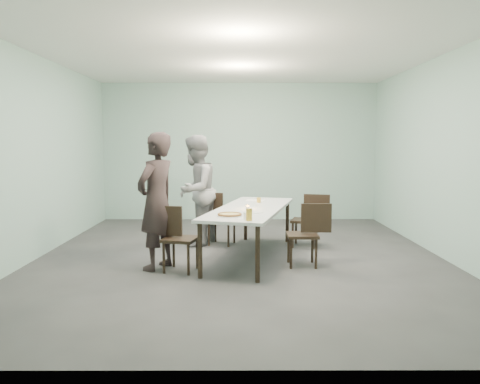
{
  "coord_description": "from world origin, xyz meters",
  "views": [
    {
      "loc": [
        -0.02,
        -6.85,
        1.7
      ],
      "look_at": [
        0.0,
        -0.19,
        1.0
      ],
      "focal_mm": 35.0,
      "sensor_mm": 36.0,
      "label": 1
    }
  ],
  "objects_px": {
    "chair_far_left": "(217,215)",
    "water_tumbler": "(247,216)",
    "side_plate": "(256,212)",
    "chair_far_right": "(310,216)",
    "diner_near": "(157,201)",
    "tealight": "(248,207)",
    "chair_near_left": "(175,234)",
    "chair_near_right": "(308,230)",
    "table": "(250,211)",
    "pizza": "(230,215)",
    "amber_tumbler": "(259,200)",
    "beer_glass": "(249,215)",
    "diner_far": "(196,190)"
  },
  "relations": [
    {
      "from": "chair_far_left",
      "to": "water_tumbler",
      "type": "distance_m",
      "value": 2.08
    },
    {
      "from": "chair_far_left",
      "to": "side_plate",
      "type": "distance_m",
      "value": 1.59
    },
    {
      "from": "chair_far_right",
      "to": "diner_near",
      "type": "xyz_separation_m",
      "value": [
        -2.27,
        -1.34,
        0.42
      ]
    },
    {
      "from": "chair_far_right",
      "to": "tealight",
      "type": "relative_size",
      "value": 15.54
    },
    {
      "from": "chair_near_left",
      "to": "chair_near_right",
      "type": "relative_size",
      "value": 1.0
    },
    {
      "from": "table",
      "to": "diner_near",
      "type": "relative_size",
      "value": 1.49
    },
    {
      "from": "chair_far_left",
      "to": "chair_far_right",
      "type": "distance_m",
      "value": 1.54
    },
    {
      "from": "table",
      "to": "tealight",
      "type": "height_order",
      "value": "tealight"
    },
    {
      "from": "chair_far_right",
      "to": "chair_far_left",
      "type": "bearing_deg",
      "value": 8.22
    },
    {
      "from": "pizza",
      "to": "chair_near_left",
      "type": "bearing_deg",
      "value": 173.16
    },
    {
      "from": "pizza",
      "to": "side_plate",
      "type": "relative_size",
      "value": 1.89
    },
    {
      "from": "chair_far_left",
      "to": "side_plate",
      "type": "xyz_separation_m",
      "value": [
        0.6,
        -1.45,
        0.25
      ]
    },
    {
      "from": "amber_tumbler",
      "to": "chair_near_left",
      "type": "bearing_deg",
      "value": -131.75
    },
    {
      "from": "table",
      "to": "water_tumbler",
      "type": "distance_m",
      "value": 1.08
    },
    {
      "from": "table",
      "to": "beer_glass",
      "type": "bearing_deg",
      "value": -92.28
    },
    {
      "from": "chair_near_right",
      "to": "side_plate",
      "type": "height_order",
      "value": "chair_near_right"
    },
    {
      "from": "chair_near_left",
      "to": "diner_far",
      "type": "distance_m",
      "value": 1.67
    },
    {
      "from": "chair_near_left",
      "to": "chair_near_right",
      "type": "xyz_separation_m",
      "value": [
        1.81,
        0.25,
        0.0
      ]
    },
    {
      "from": "diner_far",
      "to": "chair_near_right",
      "type": "bearing_deg",
      "value": 69.72
    },
    {
      "from": "diner_far",
      "to": "beer_glass",
      "type": "height_order",
      "value": "diner_far"
    },
    {
      "from": "beer_glass",
      "to": "tealight",
      "type": "relative_size",
      "value": 2.68
    },
    {
      "from": "side_plate",
      "to": "beer_glass",
      "type": "xyz_separation_m",
      "value": [
        -0.11,
        -0.65,
        0.07
      ]
    },
    {
      "from": "diner_near",
      "to": "beer_glass",
      "type": "xyz_separation_m",
      "value": [
        1.23,
        -0.55,
        -0.1
      ]
    },
    {
      "from": "chair_near_left",
      "to": "beer_glass",
      "type": "bearing_deg",
      "value": -10.34
    },
    {
      "from": "water_tumbler",
      "to": "diner_near",
      "type": "bearing_deg",
      "value": 159.39
    },
    {
      "from": "table",
      "to": "chair_near_right",
      "type": "xyz_separation_m",
      "value": [
        0.78,
        -0.48,
        -0.19
      ]
    },
    {
      "from": "chair_far_left",
      "to": "chair_far_right",
      "type": "xyz_separation_m",
      "value": [
        1.53,
        -0.21,
        0.0
      ]
    },
    {
      "from": "chair_far_left",
      "to": "tealight",
      "type": "distance_m",
      "value": 1.21
    },
    {
      "from": "beer_glass",
      "to": "amber_tumbler",
      "type": "bearing_deg",
      "value": 83.75
    },
    {
      "from": "water_tumbler",
      "to": "tealight",
      "type": "height_order",
      "value": "water_tumbler"
    },
    {
      "from": "pizza",
      "to": "amber_tumbler",
      "type": "xyz_separation_m",
      "value": [
        0.44,
        1.4,
        0.02
      ]
    },
    {
      "from": "side_plate",
      "to": "water_tumbler",
      "type": "relative_size",
      "value": 2.0
    },
    {
      "from": "beer_glass",
      "to": "tealight",
      "type": "height_order",
      "value": "beer_glass"
    },
    {
      "from": "chair_far_left",
      "to": "chair_near_right",
      "type": "bearing_deg",
      "value": -30.81
    },
    {
      "from": "chair_near_right",
      "to": "chair_far_right",
      "type": "xyz_separation_m",
      "value": [
        0.2,
        1.19,
        0.0
      ]
    },
    {
      "from": "chair_far_right",
      "to": "amber_tumbler",
      "type": "distance_m",
      "value": 0.9
    },
    {
      "from": "pizza",
      "to": "tealight",
      "type": "bearing_deg",
      "value": 69.7
    },
    {
      "from": "chair_near_right",
      "to": "diner_far",
      "type": "bearing_deg",
      "value": -38.84
    },
    {
      "from": "diner_far",
      "to": "tealight",
      "type": "height_order",
      "value": "diner_far"
    },
    {
      "from": "chair_near_left",
      "to": "chair_far_right",
      "type": "bearing_deg",
      "value": 49.84
    },
    {
      "from": "chair_near_left",
      "to": "beer_glass",
      "type": "height_order",
      "value": "beer_glass"
    },
    {
      "from": "table",
      "to": "beer_glass",
      "type": "xyz_separation_m",
      "value": [
        -0.05,
        -1.18,
        0.13
      ]
    },
    {
      "from": "water_tumbler",
      "to": "diner_far",
      "type": "bearing_deg",
      "value": 112.64
    },
    {
      "from": "chair_far_right",
      "to": "amber_tumbler",
      "type": "relative_size",
      "value": 10.88
    },
    {
      "from": "water_tumbler",
      "to": "amber_tumbler",
      "type": "distance_m",
      "value": 1.67
    },
    {
      "from": "chair_far_right",
      "to": "water_tumbler",
      "type": "xyz_separation_m",
      "value": [
        -1.06,
        -1.79,
        0.29
      ]
    },
    {
      "from": "chair_near_left",
      "to": "diner_near",
      "type": "distance_m",
      "value": 0.5
    },
    {
      "from": "tealight",
      "to": "water_tumbler",
      "type": "bearing_deg",
      "value": -92.04
    },
    {
      "from": "chair_far_left",
      "to": "diner_far",
      "type": "relative_size",
      "value": 0.48
    },
    {
      "from": "diner_far",
      "to": "amber_tumbler",
      "type": "height_order",
      "value": "diner_far"
    }
  ]
}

